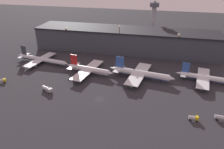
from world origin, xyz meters
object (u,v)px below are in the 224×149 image
airplane_2 (141,74)px  service_vehicle_0 (1,81)px  airplane_0 (42,59)px  control_tower (154,17)px  service_vehicle_2 (222,118)px  airplane_1 (89,69)px  airplane_3 (205,78)px  service_vehicle_4 (47,89)px  service_vehicle_1 (193,118)px

airplane_2 → service_vehicle_0: 93.31m
airplane_0 → control_tower: size_ratio=1.18×
airplane_0 → service_vehicle_2: size_ratio=7.05×
airplane_2 → service_vehicle_2: airplane_2 is taller
service_vehicle_2 → control_tower: (-43.20, 125.63, 22.11)m
airplane_1 → airplane_3: bearing=13.2°
airplane_3 → service_vehicle_4: bearing=-150.7°
airplane_1 → control_tower: bearing=76.0°
airplane_2 → service_vehicle_1: airplane_2 is taller
airplane_1 → service_vehicle_2: size_ratio=5.46×
control_tower → airplane_1: bearing=-113.1°
airplane_0 → airplane_3: size_ratio=1.24×
airplane_3 → service_vehicle_1: size_ratio=8.28×
service_vehicle_2 → service_vehicle_4: 98.88m
airplane_0 → airplane_2: size_ratio=1.05×
service_vehicle_0 → service_vehicle_1: 120.86m
service_vehicle_2 → service_vehicle_4: bearing=-177.3°
airplane_3 → service_vehicle_0: 135.14m
airplane_1 → service_vehicle_1: size_ratio=7.95×
service_vehicle_4 → service_vehicle_1: bearing=16.5°
airplane_0 → airplane_1: airplane_1 is taller
airplane_1 → service_vehicle_1: (67.70, -38.73, -1.88)m
airplane_3 → service_vehicle_1: 45.76m
airplane_0 → airplane_1: 44.14m
airplane_2 → airplane_1: bearing=-169.2°
service_vehicle_2 → control_tower: 134.68m
service_vehicle_1 → control_tower: bearing=101.3°
airplane_2 → service_vehicle_0: size_ratio=7.83×
service_vehicle_4 → service_vehicle_2: bearing=19.2°
airplane_3 → service_vehicle_0: bearing=-157.3°
airplane_1 → service_vehicle_0: size_ratio=6.36×
airplane_3 → service_vehicle_2: size_ratio=5.68×
airplane_2 → airplane_0: bearing=-177.4°
service_vehicle_1 → service_vehicle_4: bearing=172.3°
airplane_3 → service_vehicle_1: airplane_3 is taller
airplane_3 → service_vehicle_0: airplane_3 is taller
service_vehicle_1 → service_vehicle_2: service_vehicle_2 is taller
airplane_0 → service_vehicle_4: airplane_0 is taller
airplane_2 → service_vehicle_2: (44.80, -36.72, -1.96)m
airplane_2 → control_tower: size_ratio=1.13×
airplane_2 → service_vehicle_4: airplane_2 is taller
airplane_0 → service_vehicle_4: (25.83, -39.73, -1.21)m
service_vehicle_0 → service_vehicle_4: size_ratio=0.74×
airplane_0 → service_vehicle_0: bearing=-95.7°
service_vehicle_2 → service_vehicle_0: bearing=-177.8°
airplane_2 → airplane_3: (42.11, 4.53, -0.59)m
airplane_3 → airplane_0: bearing=-173.0°
service_vehicle_0 → control_tower: bearing=14.3°
service_vehicle_0 → service_vehicle_1: size_ratio=1.25×
airplane_0 → control_tower: 115.86m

